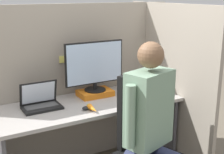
{
  "coord_description": "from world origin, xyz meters",
  "views": [
    {
      "loc": [
        -1.09,
        -2.02,
        1.65
      ],
      "look_at": [
        0.15,
        0.16,
        0.96
      ],
      "focal_mm": 50.0,
      "sensor_mm": 36.0,
      "label": 1
    }
  ],
  "objects_px": {
    "office_chair": "(143,142)",
    "coffee_mug": "(124,85)",
    "stapler": "(156,88)",
    "laptop": "(41,103)",
    "carrot_toy": "(93,109)",
    "person": "(151,122)",
    "paper_box": "(95,93)",
    "monitor": "(95,65)"
  },
  "relations": [
    {
      "from": "office_chair",
      "to": "person",
      "type": "distance_m",
      "value": 0.28
    },
    {
      "from": "carrot_toy",
      "to": "person",
      "type": "distance_m",
      "value": 0.55
    },
    {
      "from": "stapler",
      "to": "person",
      "type": "height_order",
      "value": "person"
    },
    {
      "from": "monitor",
      "to": "stapler",
      "type": "xyz_separation_m",
      "value": [
        0.59,
        -0.15,
        -0.27
      ]
    },
    {
      "from": "office_chair",
      "to": "monitor",
      "type": "bearing_deg",
      "value": 94.63
    },
    {
      "from": "person",
      "to": "coffee_mug",
      "type": "distance_m",
      "value": 0.96
    },
    {
      "from": "monitor",
      "to": "coffee_mug",
      "type": "height_order",
      "value": "monitor"
    },
    {
      "from": "carrot_toy",
      "to": "person",
      "type": "height_order",
      "value": "person"
    },
    {
      "from": "stapler",
      "to": "coffee_mug",
      "type": "distance_m",
      "value": 0.31
    },
    {
      "from": "laptop",
      "to": "office_chair",
      "type": "relative_size",
      "value": 0.3
    },
    {
      "from": "laptop",
      "to": "carrot_toy",
      "type": "distance_m",
      "value": 0.45
    },
    {
      "from": "paper_box",
      "to": "laptop",
      "type": "bearing_deg",
      "value": -173.95
    },
    {
      "from": "paper_box",
      "to": "person",
      "type": "bearing_deg",
      "value": -89.31
    },
    {
      "from": "monitor",
      "to": "person",
      "type": "bearing_deg",
      "value": -89.31
    },
    {
      "from": "paper_box",
      "to": "stapler",
      "type": "distance_m",
      "value": 0.61
    },
    {
      "from": "person",
      "to": "carrot_toy",
      "type": "bearing_deg",
      "value": 112.36
    },
    {
      "from": "office_chair",
      "to": "coffee_mug",
      "type": "bearing_deg",
      "value": 68.81
    },
    {
      "from": "monitor",
      "to": "laptop",
      "type": "bearing_deg",
      "value": -173.65
    },
    {
      "from": "monitor",
      "to": "coffee_mug",
      "type": "bearing_deg",
      "value": 6.99
    },
    {
      "from": "monitor",
      "to": "office_chair",
      "type": "xyz_separation_m",
      "value": [
        0.06,
        -0.7,
        -0.47
      ]
    },
    {
      "from": "paper_box",
      "to": "laptop",
      "type": "xyz_separation_m",
      "value": [
        -0.53,
        -0.06,
        0.02
      ]
    },
    {
      "from": "carrot_toy",
      "to": "person",
      "type": "relative_size",
      "value": 0.12
    },
    {
      "from": "monitor",
      "to": "carrot_toy",
      "type": "distance_m",
      "value": 0.48
    },
    {
      "from": "person",
      "to": "stapler",
      "type": "bearing_deg",
      "value": 50.55
    },
    {
      "from": "monitor",
      "to": "coffee_mug",
      "type": "relative_size",
      "value": 6.48
    },
    {
      "from": "coffee_mug",
      "to": "stapler",
      "type": "bearing_deg",
      "value": -37.56
    },
    {
      "from": "stapler",
      "to": "carrot_toy",
      "type": "bearing_deg",
      "value": -165.61
    },
    {
      "from": "laptop",
      "to": "person",
      "type": "relative_size",
      "value": 0.24
    },
    {
      "from": "paper_box",
      "to": "carrot_toy",
      "type": "distance_m",
      "value": 0.4
    },
    {
      "from": "laptop",
      "to": "carrot_toy",
      "type": "xyz_separation_m",
      "value": [
        0.34,
        -0.29,
        -0.02
      ]
    },
    {
      "from": "paper_box",
      "to": "coffee_mug",
      "type": "height_order",
      "value": "coffee_mug"
    },
    {
      "from": "laptop",
      "to": "office_chair",
      "type": "bearing_deg",
      "value": -47.36
    },
    {
      "from": "laptop",
      "to": "office_chair",
      "type": "xyz_separation_m",
      "value": [
        0.59,
        -0.64,
        -0.22
      ]
    },
    {
      "from": "monitor",
      "to": "laptop",
      "type": "relative_size",
      "value": 1.81
    },
    {
      "from": "paper_box",
      "to": "stapler",
      "type": "relative_size",
      "value": 2.35
    },
    {
      "from": "laptop",
      "to": "office_chair",
      "type": "height_order",
      "value": "office_chair"
    },
    {
      "from": "office_chair",
      "to": "person",
      "type": "relative_size",
      "value": 0.79
    },
    {
      "from": "paper_box",
      "to": "stapler",
      "type": "bearing_deg",
      "value": -13.75
    },
    {
      "from": "laptop",
      "to": "carrot_toy",
      "type": "height_order",
      "value": "laptop"
    },
    {
      "from": "office_chair",
      "to": "coffee_mug",
      "type": "distance_m",
      "value": 0.83
    },
    {
      "from": "monitor",
      "to": "stapler",
      "type": "distance_m",
      "value": 0.67
    },
    {
      "from": "paper_box",
      "to": "office_chair",
      "type": "bearing_deg",
      "value": -85.35
    }
  ]
}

